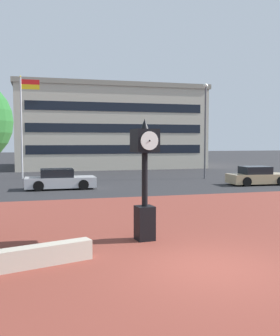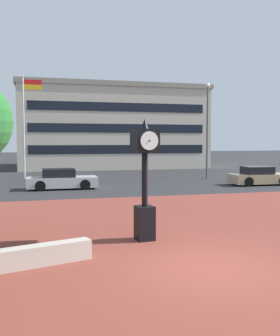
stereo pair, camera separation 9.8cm
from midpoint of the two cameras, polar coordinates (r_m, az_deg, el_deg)
ground_plane at (r=9.76m, az=10.30°, el=-14.17°), size 200.00×200.00×0.00m
plaza_brick_paving at (r=13.27m, az=3.09°, el=-9.19°), size 44.00×15.82×0.01m
planter_wall at (r=9.89m, az=-16.00°, el=-12.50°), size 3.18×1.30×0.50m
street_clock at (r=11.74m, az=0.93°, el=-1.19°), size 0.78×0.82×3.70m
car_street_near at (r=28.02m, az=17.22°, el=-1.22°), size 4.15×1.99×1.28m
car_street_mid at (r=24.95m, az=-11.38°, el=-1.74°), size 4.36×1.86×1.28m
flagpole_primary at (r=32.54m, az=-16.43°, el=6.85°), size 1.53×0.14×8.20m
civic_building at (r=46.52m, az=-4.55°, el=5.91°), size 20.74×13.44×9.16m
street_lamp_post at (r=31.52m, az=9.97°, el=6.73°), size 0.36×0.36×7.59m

